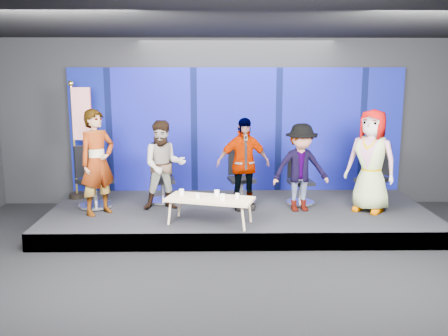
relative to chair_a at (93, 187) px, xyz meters
The scene contains 21 objects.
ground 3.86m from the chair_a, 43.68° to the right, with size 10.00×10.00×0.00m, color black.
room_walls 4.18m from the chair_a, 43.68° to the right, with size 10.02×8.02×3.51m.
riser 2.80m from the chair_a, ahead, with size 7.00×3.00×0.30m, color black.
backdrop 3.19m from the chair_a, 25.77° to the left, with size 7.00×0.08×2.60m, color #070F54.
chair_a is the anchor object (origin of this frame).
panelist_a 0.75m from the chair_a, 65.15° to the right, with size 0.69×0.45×1.88m, color black.
chair_b 1.31m from the chair_a, 14.84° to the left, with size 0.66×0.66×1.02m.
panelist_b 1.44m from the chair_a, ahead, with size 0.80×0.63×1.65m, color black.
chair_c 2.82m from the chair_a, ahead, with size 0.69×0.69×1.05m.
panelist_c 2.86m from the chair_a, ahead, with size 1.00×0.42×1.70m, color black.
chair_d 3.94m from the chair_a, ahead, with size 0.63×0.63×0.99m.
panelist_d 3.89m from the chair_a, ahead, with size 1.04×0.60×1.61m, color black.
chair_e 5.33m from the chair_a, ahead, with size 0.91×0.91×1.15m.
panelist_e 5.16m from the chair_a, ahead, with size 0.91×0.59×1.87m, color black.
coffee_table 2.46m from the chair_a, 26.01° to the right, with size 1.56×1.00×0.44m.
mug_a 1.94m from the chair_a, 26.97° to the right, with size 0.09×0.09×0.10m, color silver.
mug_b 2.29m from the chair_a, 28.78° to the right, with size 0.08×0.08×0.09m, color silver.
mug_c 2.52m from the chair_a, 22.52° to the right, with size 0.09×0.09×0.11m, color silver.
mug_d 2.72m from the chair_a, 27.02° to the right, with size 0.09×0.09×0.10m, color silver.
mug_e 2.90m from the chair_a, 22.96° to the right, with size 0.07×0.07×0.09m, color silver.
flag_stand 1.15m from the chair_a, 120.74° to the left, with size 0.54×0.31×2.35m.
Camera 1 is at (-0.42, -6.55, 2.84)m, focal length 40.00 mm.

